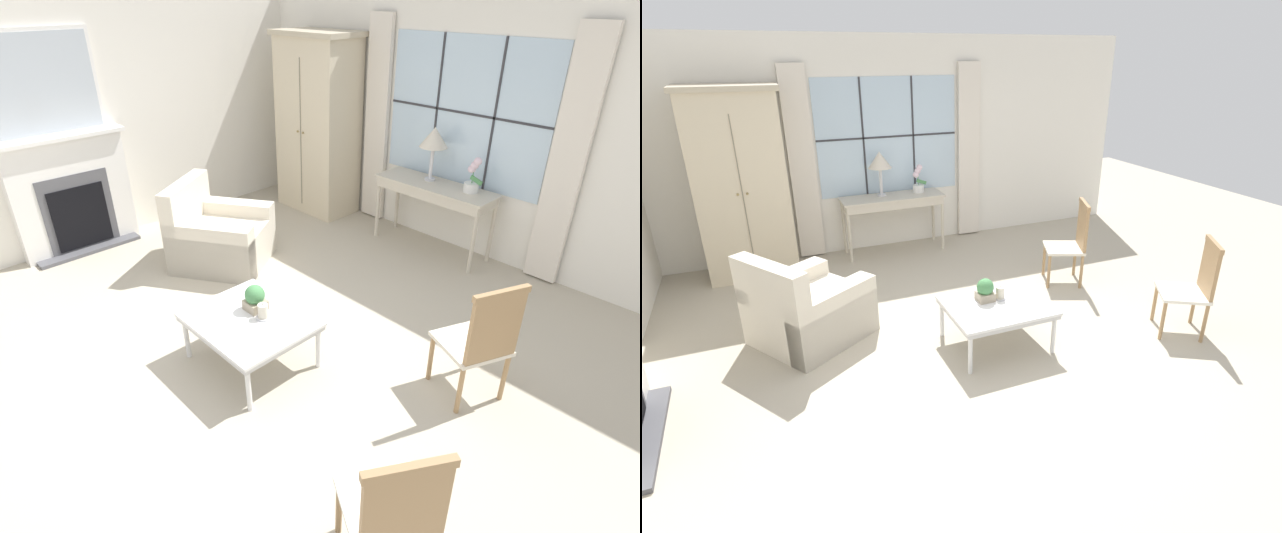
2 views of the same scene
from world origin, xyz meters
TOP-DOWN VIEW (x-y plane):
  - ground_plane at (0.00, 0.00)m, footprint 14.00×14.00m
  - wall_back_windowed at (0.00, 3.02)m, footprint 7.20×0.14m
  - armoire at (-1.90, 2.65)m, footprint 1.10×0.65m
  - console_table at (-0.07, 2.71)m, footprint 1.38×0.46m
  - table_lamp at (-0.20, 2.77)m, footprint 0.31×0.31m
  - potted_orchid at (0.32, 2.78)m, footprint 0.20×0.16m
  - armchair_upholstered at (-1.48, 0.76)m, footprint 1.26×1.24m
  - side_chair_wooden at (1.60, 0.88)m, footprint 0.58×0.58m
  - accent_chair_wooden at (2.00, -0.58)m, footprint 0.60×0.60m
  - coffee_table at (0.14, -0.04)m, footprint 0.94×0.78m
  - potted_plant_small at (0.07, 0.07)m, footprint 0.16×0.16m
  - pillar_candle at (0.21, 0.04)m, footprint 0.12×0.12m

SIDE VIEW (x-z plane):
  - ground_plane at x=0.00m, z-range 0.00..0.00m
  - armchair_upholstered at x=-1.48m, z-range -0.16..0.75m
  - coffee_table at x=0.14m, z-range 0.17..0.60m
  - pillar_candle at x=0.21m, z-range 0.42..0.55m
  - accent_chair_wooden at x=2.00m, z-range 0.05..1.01m
  - potted_plant_small at x=0.07m, z-range 0.43..0.64m
  - side_chair_wooden at x=1.60m, z-range 0.05..1.05m
  - console_table at x=-0.07m, z-range 0.30..1.09m
  - potted_orchid at x=0.32m, z-range 0.75..1.13m
  - armoire at x=-1.90m, z-range 0.01..2.26m
  - table_lamp at x=-0.20m, z-range 0.96..1.56m
  - wall_back_windowed at x=0.00m, z-range -0.01..2.79m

